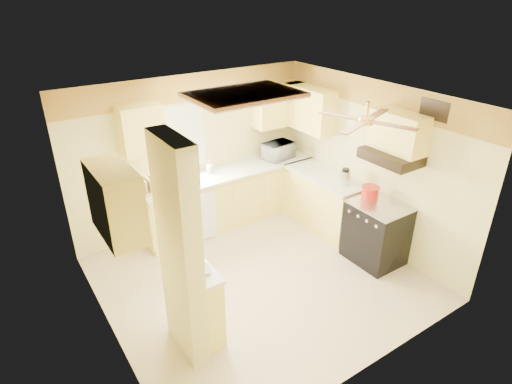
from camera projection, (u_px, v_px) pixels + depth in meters
floor at (259, 278)px, 5.96m from camera, size 4.00×4.00×0.00m
ceiling at (260, 101)px, 4.85m from camera, size 4.00×4.00×0.00m
wall_back at (193, 153)px, 6.82m from camera, size 4.00×0.00×4.00m
wall_front at (374, 276)px, 3.99m from camera, size 4.00×0.00×4.00m
wall_left at (100, 248)px, 4.41m from camera, size 0.00×3.80×3.80m
wall_right at (370, 165)px, 6.40m from camera, size 0.00×3.80×3.80m
wallpaper_border at (189, 88)px, 6.33m from camera, size 4.00×0.02×0.40m
partition_column at (180, 254)px, 4.32m from camera, size 0.20×0.70×2.50m
partition_ledge at (204, 307)px, 4.79m from camera, size 0.25×0.55×0.90m
ledge_top at (201, 273)px, 4.58m from camera, size 0.28×0.58×0.04m
lower_cabinets_back at (231, 197)px, 7.20m from camera, size 3.00×0.60×0.90m
lower_cabinets_right at (324, 202)px, 7.05m from camera, size 0.60×1.40×0.90m
countertop_back at (230, 172)px, 6.98m from camera, size 3.04×0.64×0.04m
countertop_right at (326, 176)px, 6.84m from camera, size 0.64×1.44×0.04m
dishwasher_panel at (199, 218)px, 6.60m from camera, size 0.58×0.02×0.80m
window at (177, 139)px, 6.55m from camera, size 0.92×0.02×1.02m
upper_cab_back_left at (141, 130)px, 6.00m from camera, size 0.60×0.35×0.70m
upper_cab_back_right at (278, 105)px, 7.19m from camera, size 0.90×0.35×0.70m
upper_cab_right at (309, 109)px, 6.98m from camera, size 0.35×1.00×0.70m
upper_cab_left_wall at (116, 202)px, 4.04m from camera, size 0.35×0.75×0.70m
upper_cab_over_stove at (399, 132)px, 5.59m from camera, size 0.35×0.76×0.52m
stove at (376, 232)px, 6.18m from camera, size 0.68×0.77×0.92m
range_hood at (391, 157)px, 5.70m from camera, size 0.50×0.76×0.14m
poster_menu at (186, 198)px, 4.11m from camera, size 0.02×0.42×0.57m
poster_nashville at (191, 254)px, 4.40m from camera, size 0.02×0.42×0.57m
ceiling_light_panel at (244, 95)px, 5.29m from camera, size 1.35×0.95×0.06m
ceiling_fan at (366, 120)px, 4.92m from camera, size 1.15×1.15×0.26m
vent_grate at (434, 110)px, 5.25m from camera, size 0.02×0.40×0.25m
microwave at (278, 150)px, 7.41m from camera, size 0.56×0.42×0.29m
bowl at (202, 271)px, 4.54m from camera, size 0.23×0.23×0.05m
dutch_oven at (370, 192)px, 6.13m from camera, size 0.26×0.26×0.17m
kettle at (345, 177)px, 6.47m from camera, size 0.16×0.16×0.25m
dish_rack at (155, 186)px, 6.28m from camera, size 0.41×0.32×0.23m
utensil_crock at (210, 169)px, 6.87m from camera, size 0.10×0.10×0.21m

